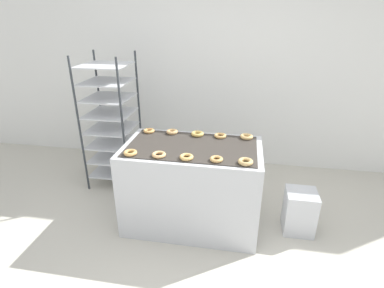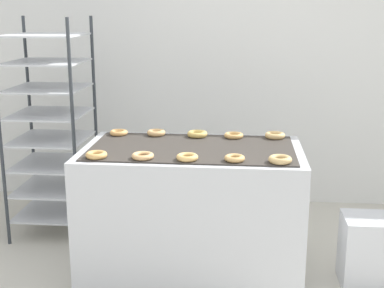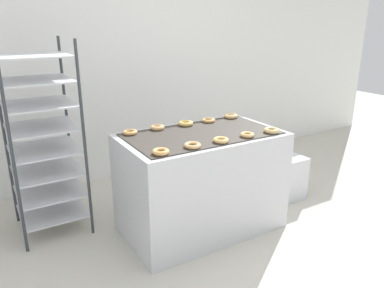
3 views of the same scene
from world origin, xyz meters
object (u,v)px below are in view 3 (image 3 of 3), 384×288
at_px(donut_near_left, 192,145).
at_px(fryer_machine, 201,182).
at_px(donut_far_leftmost, 130,132).
at_px(donut_near_right, 247,135).
at_px(donut_far_rightmost, 231,116).
at_px(donut_near_center, 221,140).
at_px(donut_far_left, 157,127).
at_px(donut_far_center, 186,123).
at_px(donut_near_leftmost, 161,152).
at_px(baking_rack_cart, 43,138).
at_px(donut_near_rightmost, 271,130).
at_px(donut_far_right, 208,120).
at_px(glaze_bin, 288,177).

bearing_deg(donut_near_left, fryer_machine, 47.26).
relative_size(fryer_machine, donut_far_leftmost, 11.28).
relative_size(donut_near_right, donut_far_rightmost, 0.88).
xyz_separation_m(donut_near_center, donut_far_left, (-0.26, 0.55, 0.00)).
bearing_deg(donut_far_center, donut_near_leftmost, -133.21).
bearing_deg(donut_far_left, baking_rack_cart, 155.90).
bearing_deg(fryer_machine, donut_far_left, 132.66).
bearing_deg(donut_near_right, donut_near_left, -179.94).
distance_m(donut_near_rightmost, donut_far_center, 0.73).
relative_size(donut_near_center, donut_far_leftmost, 1.03).
height_order(baking_rack_cart, donut_near_left, baking_rack_cart).
xyz_separation_m(donut_near_leftmost, donut_far_right, (0.74, 0.54, -0.00)).
distance_m(donut_near_center, donut_far_leftmost, 0.74).
relative_size(donut_near_leftmost, donut_far_center, 0.92).
height_order(donut_near_left, donut_far_right, same).
bearing_deg(baking_rack_cart, donut_far_rightmost, -13.26).
height_order(baking_rack_cart, donut_far_center, baking_rack_cart).
xyz_separation_m(fryer_machine, donut_far_rightmost, (0.50, 0.28, 0.45)).
bearing_deg(donut_far_left, donut_near_left, -88.55).
xyz_separation_m(baking_rack_cart, donut_far_left, (0.85, -0.38, 0.06)).
relative_size(fryer_machine, donut_near_right, 11.69).
xyz_separation_m(donut_near_leftmost, donut_far_left, (0.24, 0.56, 0.00)).
distance_m(baking_rack_cart, donut_far_leftmost, 0.72).
distance_m(glaze_bin, donut_near_rightmost, 0.92).
height_order(donut_near_left, donut_near_right, same).
height_order(donut_near_left, donut_near_center, donut_near_center).
relative_size(baking_rack_cart, donut_far_right, 13.19).
height_order(donut_near_rightmost, donut_far_leftmost, donut_near_rightmost).
height_order(baking_rack_cart, donut_near_leftmost, baking_rack_cart).
bearing_deg(donut_near_rightmost, donut_far_left, 143.72).
relative_size(fryer_machine, donut_near_center, 10.92).
bearing_deg(fryer_machine, donut_near_leftmost, -151.43).
xyz_separation_m(glaze_bin, donut_near_left, (-1.31, -0.31, 0.65)).
bearing_deg(fryer_machine, donut_far_rightmost, 29.30).
bearing_deg(glaze_bin, donut_far_rightmost, 157.05).
relative_size(donut_near_right, donut_far_right, 0.92).
bearing_deg(glaze_bin, donut_far_leftmost, 171.73).
height_order(fryer_machine, donut_far_rightmost, donut_far_rightmost).
height_order(donut_near_left, donut_near_rightmost, donut_near_rightmost).
bearing_deg(donut_far_rightmost, donut_far_center, -178.72).
xyz_separation_m(fryer_machine, donut_near_right, (0.26, -0.27, 0.44)).
distance_m(baking_rack_cart, donut_near_leftmost, 1.11).
height_order(donut_near_leftmost, donut_far_right, donut_near_leftmost).
distance_m(donut_near_left, donut_far_center, 0.59).
distance_m(fryer_machine, donut_far_rightmost, 0.73).
height_order(donut_far_left, donut_far_center, same).
relative_size(fryer_machine, glaze_bin, 2.99).
xyz_separation_m(donut_near_leftmost, donut_near_right, (0.76, 0.01, -0.00)).
xyz_separation_m(glaze_bin, donut_far_left, (-1.32, 0.24, 0.66)).
relative_size(donut_near_leftmost, donut_far_leftmost, 1.03).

